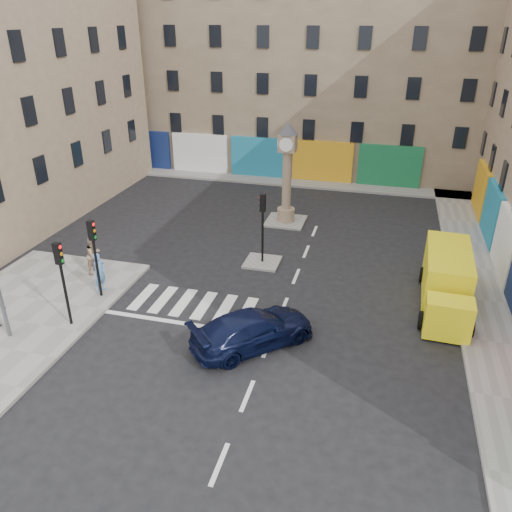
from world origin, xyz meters
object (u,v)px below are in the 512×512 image
at_px(pedestrian_tan, 94,255).
at_px(traffic_light_island, 263,217).
at_px(traffic_light_left_far, 94,247).
at_px(clock_pillar, 287,167).
at_px(yellow_van, 447,281).
at_px(traffic_light_left_near, 61,271).
at_px(navy_sedan, 253,329).
at_px(pedestrian_blue, 100,273).

bearing_deg(pedestrian_tan, traffic_light_island, -63.47).
height_order(traffic_light_left_far, traffic_light_island, traffic_light_left_far).
height_order(traffic_light_left_far, clock_pillar, clock_pillar).
height_order(traffic_light_left_far, yellow_van, traffic_light_left_far).
bearing_deg(traffic_light_left_near, traffic_light_left_far, 90.00).
distance_m(traffic_light_island, navy_sedan, 7.46).
bearing_deg(clock_pillar, traffic_light_island, -90.00).
xyz_separation_m(traffic_light_left_near, traffic_light_island, (6.30, 7.80, -0.03)).
height_order(traffic_light_left_near, pedestrian_tan, traffic_light_left_near).
distance_m(traffic_light_left_near, clock_pillar, 15.19).
bearing_deg(yellow_van, navy_sedan, -142.33).
relative_size(clock_pillar, yellow_van, 0.96).
xyz_separation_m(traffic_light_left_near, navy_sedan, (7.71, 0.71, -1.89)).
distance_m(yellow_van, pedestrian_tan, 16.78).
distance_m(traffic_light_left_near, yellow_van, 16.45).
bearing_deg(pedestrian_blue, yellow_van, -73.18).
height_order(clock_pillar, pedestrian_blue, clock_pillar).
distance_m(traffic_light_island, pedestrian_tan, 8.60).
xyz_separation_m(navy_sedan, yellow_van, (7.52, 5.32, 0.41)).
bearing_deg(clock_pillar, navy_sedan, -83.84).
distance_m(traffic_light_left_near, pedestrian_tan, 4.91).
bearing_deg(traffic_light_left_near, traffic_light_island, 51.07).
xyz_separation_m(traffic_light_left_far, navy_sedan, (7.71, -1.69, -1.89)).
bearing_deg(clock_pillar, yellow_van, -40.99).
relative_size(traffic_light_left_far, navy_sedan, 0.73).
bearing_deg(navy_sedan, traffic_light_left_near, 50.18).
xyz_separation_m(traffic_light_left_far, traffic_light_island, (6.30, 5.40, -0.03)).
height_order(navy_sedan, yellow_van, yellow_van).
bearing_deg(navy_sedan, pedestrian_tan, 22.85).
xyz_separation_m(traffic_light_left_far, pedestrian_tan, (-1.47, 2.03, -1.53)).
distance_m(pedestrian_blue, pedestrian_tan, 2.11).
distance_m(traffic_light_island, yellow_van, 9.22).
relative_size(traffic_light_island, yellow_van, 0.58).
bearing_deg(traffic_light_island, pedestrian_blue, -142.13).
relative_size(traffic_light_left_near, pedestrian_blue, 1.90).
xyz_separation_m(traffic_light_island, yellow_van, (8.93, -1.77, -1.45)).
xyz_separation_m(navy_sedan, pedestrian_tan, (-9.18, 3.72, 0.36)).
relative_size(traffic_light_left_near, navy_sedan, 0.73).
bearing_deg(pedestrian_tan, clock_pillar, -36.60).
relative_size(traffic_light_left_near, traffic_light_island, 1.00).
bearing_deg(navy_sedan, yellow_van, -99.80).
xyz_separation_m(traffic_light_left_near, yellow_van, (15.23, 6.03, -1.48)).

